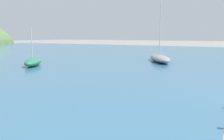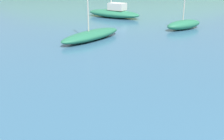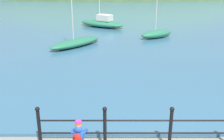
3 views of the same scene
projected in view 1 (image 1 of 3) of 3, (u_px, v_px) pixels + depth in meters
boat_blue_hull at (160, 58)px, 18.77m from camera, size 4.84×3.57×5.88m
boat_red_dinghy at (33, 62)px, 16.13m from camera, size 2.91×2.40×2.85m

